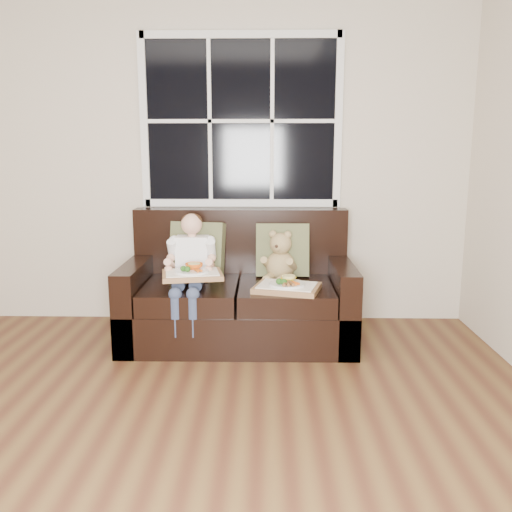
{
  "coord_description": "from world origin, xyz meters",
  "views": [
    {
      "loc": [
        0.59,
        -1.99,
        1.44
      ],
      "look_at": [
        0.52,
        1.85,
        0.67
      ],
      "focal_mm": 38.0,
      "sensor_mm": 36.0,
      "label": 1
    }
  ],
  "objects_px": {
    "child": "(191,260)",
    "tray_left": "(192,273)",
    "tray_right": "(287,286)",
    "loveseat": "(239,298)",
    "teddy_bear": "(280,259)"
  },
  "relations": [
    {
      "from": "child",
      "to": "teddy_bear",
      "type": "xyz_separation_m",
      "value": [
        0.66,
        0.16,
        -0.02
      ]
    },
    {
      "from": "loveseat",
      "to": "tray_right",
      "type": "bearing_deg",
      "value": -40.39
    },
    {
      "from": "loveseat",
      "to": "tray_right",
      "type": "relative_size",
      "value": 3.3
    },
    {
      "from": "tray_left",
      "to": "tray_right",
      "type": "height_order",
      "value": "tray_left"
    },
    {
      "from": "child",
      "to": "tray_right",
      "type": "xyz_separation_m",
      "value": [
        0.7,
        -0.19,
        -0.15
      ]
    },
    {
      "from": "child",
      "to": "tray_right",
      "type": "bearing_deg",
      "value": -14.81
    },
    {
      "from": "tray_left",
      "to": "tray_right",
      "type": "xyz_separation_m",
      "value": [
        0.67,
        0.01,
        -0.1
      ]
    },
    {
      "from": "child",
      "to": "tray_left",
      "type": "xyz_separation_m",
      "value": [
        0.04,
        -0.19,
        -0.05
      ]
    },
    {
      "from": "child",
      "to": "loveseat",
      "type": "bearing_deg",
      "value": 18.29
    },
    {
      "from": "loveseat",
      "to": "child",
      "type": "relative_size",
      "value": 2.15
    },
    {
      "from": "loveseat",
      "to": "child",
      "type": "height_order",
      "value": "child"
    },
    {
      "from": "child",
      "to": "teddy_bear",
      "type": "height_order",
      "value": "child"
    },
    {
      "from": "tray_left",
      "to": "tray_right",
      "type": "relative_size",
      "value": 0.9
    },
    {
      "from": "loveseat",
      "to": "teddy_bear",
      "type": "xyz_separation_m",
      "value": [
        0.32,
        0.04,
        0.3
      ]
    },
    {
      "from": "teddy_bear",
      "to": "tray_left",
      "type": "height_order",
      "value": "teddy_bear"
    }
  ]
}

